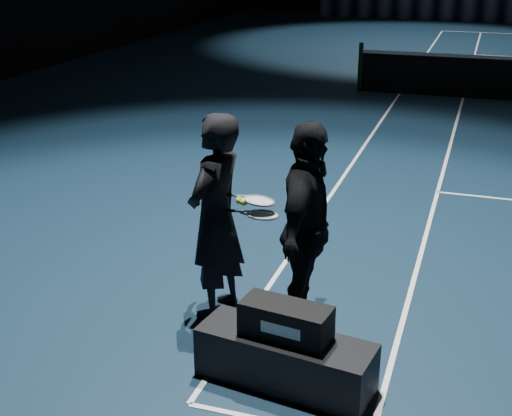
{
  "coord_description": "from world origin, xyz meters",
  "views": [
    {
      "loc": [
        -3.59,
        -16.01,
        3.33
      ],
      "look_at": [
        -5.41,
        -10.5,
        1.1
      ],
      "focal_mm": 50.0,
      "sensor_mm": 36.0,
      "label": 1
    }
  ],
  "objects_px": {
    "racket_bag": "(286,321)",
    "racket_upper": "(259,201)",
    "player_a": "(216,217)",
    "player_bench": "(285,360)",
    "tennis_balls": "(242,199)",
    "racket_lower": "(263,215)",
    "player_b": "(306,231)"
  },
  "relations": [
    {
      "from": "player_bench",
      "to": "player_b",
      "type": "relative_size",
      "value": 0.73
    },
    {
      "from": "player_b",
      "to": "player_bench",
      "type": "bearing_deg",
      "value": -177.08
    },
    {
      "from": "tennis_balls",
      "to": "player_b",
      "type": "bearing_deg",
      "value": -3.29
    },
    {
      "from": "player_bench",
      "to": "player_a",
      "type": "distance_m",
      "value": 1.49
    },
    {
      "from": "tennis_balls",
      "to": "racket_lower",
      "type": "bearing_deg",
      "value": -4.27
    },
    {
      "from": "racket_upper",
      "to": "tennis_balls",
      "type": "height_order",
      "value": "tennis_balls"
    },
    {
      "from": "racket_bag",
      "to": "player_a",
      "type": "bearing_deg",
      "value": 144.11
    },
    {
      "from": "player_b",
      "to": "tennis_balls",
      "type": "relative_size",
      "value": 15.98
    },
    {
      "from": "tennis_balls",
      "to": "racket_bag",
      "type": "bearing_deg",
      "value": -53.36
    },
    {
      "from": "racket_lower",
      "to": "tennis_balls",
      "type": "height_order",
      "value": "tennis_balls"
    },
    {
      "from": "player_a",
      "to": "racket_upper",
      "type": "xyz_separation_m",
      "value": [
        0.4,
        0.02,
        0.2
      ]
    },
    {
      "from": "player_a",
      "to": "player_b",
      "type": "relative_size",
      "value": 1.0
    },
    {
      "from": "player_bench",
      "to": "racket_upper",
      "type": "height_order",
      "value": "racket_upper"
    },
    {
      "from": "racket_lower",
      "to": "racket_upper",
      "type": "distance_m",
      "value": 0.13
    },
    {
      "from": "player_bench",
      "to": "racket_bag",
      "type": "xyz_separation_m",
      "value": [
        0.0,
        0.0,
        0.35
      ]
    },
    {
      "from": "racket_upper",
      "to": "player_bench",
      "type": "bearing_deg",
      "value": -61.82
    },
    {
      "from": "racket_bag",
      "to": "player_a",
      "type": "distance_m",
      "value": 1.35
    },
    {
      "from": "racket_lower",
      "to": "racket_upper",
      "type": "xyz_separation_m",
      "value": [
        -0.05,
        0.04,
        0.11
      ]
    },
    {
      "from": "racket_bag",
      "to": "tennis_balls",
      "type": "distance_m",
      "value": 1.27
    },
    {
      "from": "player_b",
      "to": "racket_bag",
      "type": "bearing_deg",
      "value": -177.08
    },
    {
      "from": "player_bench",
      "to": "racket_bag",
      "type": "distance_m",
      "value": 0.35
    },
    {
      "from": "player_a",
      "to": "tennis_balls",
      "type": "bearing_deg",
      "value": 99.0
    },
    {
      "from": "racket_upper",
      "to": "racket_bag",
      "type": "bearing_deg",
      "value": -61.82
    },
    {
      "from": "player_b",
      "to": "racket_lower",
      "type": "distance_m",
      "value": 0.41
    },
    {
      "from": "player_bench",
      "to": "tennis_balls",
      "type": "relative_size",
      "value": 11.65
    },
    {
      "from": "tennis_balls",
      "to": "racket_upper",
      "type": "bearing_deg",
      "value": 10.77
    },
    {
      "from": "racket_bag",
      "to": "player_bench",
      "type": "bearing_deg",
      "value": 0.0
    },
    {
      "from": "player_bench",
      "to": "racket_upper",
      "type": "relative_size",
      "value": 2.06
    },
    {
      "from": "player_bench",
      "to": "player_b",
      "type": "bearing_deg",
      "value": 103.4
    },
    {
      "from": "racket_bag",
      "to": "racket_lower",
      "type": "xyz_separation_m",
      "value": [
        -0.47,
        0.88,
        0.49
      ]
    },
    {
      "from": "racket_bag",
      "to": "racket_upper",
      "type": "distance_m",
      "value": 1.22
    },
    {
      "from": "player_bench",
      "to": "tennis_balls",
      "type": "height_order",
      "value": "tennis_balls"
    }
  ]
}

